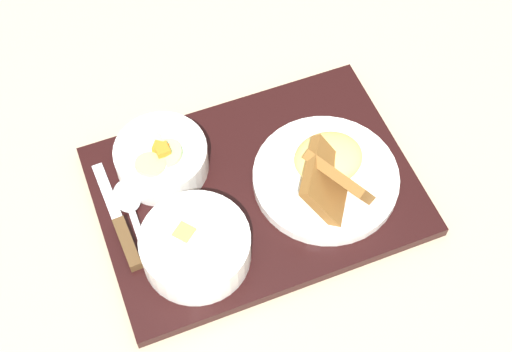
{
  "coord_description": "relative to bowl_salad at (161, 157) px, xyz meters",
  "views": [
    {
      "loc": [
        -0.24,
        -0.45,
        0.86
      ],
      "look_at": [
        0.0,
        0.0,
        0.05
      ],
      "focal_mm": 50.0,
      "sensor_mm": 36.0,
      "label": 1
    }
  ],
  "objects": [
    {
      "name": "knife",
      "position": [
        -0.09,
        -0.07,
        -0.02
      ],
      "size": [
        0.03,
        0.18,
        0.02
      ],
      "rotation": [
        0.0,
        0.0,
        1.5
      ],
      "color": "silver",
      "rests_on": "serving_tray"
    },
    {
      "name": "serving_tray",
      "position": [
        0.1,
        -0.09,
        -0.04
      ],
      "size": [
        0.47,
        0.36,
        0.02
      ],
      "color": "black",
      "rests_on": "ground_plane"
    },
    {
      "name": "plate_main",
      "position": [
        0.19,
        -0.13,
        -0.01
      ],
      "size": [
        0.2,
        0.2,
        0.09
      ],
      "color": "white",
      "rests_on": "serving_tray"
    },
    {
      "name": "spoon",
      "position": [
        -0.07,
        -0.04,
        -0.02
      ],
      "size": [
        0.04,
        0.15,
        0.01
      ],
      "rotation": [
        0.0,
        0.0,
        1.45
      ],
      "color": "silver",
      "rests_on": "serving_tray"
    },
    {
      "name": "bowl_salad",
      "position": [
        0.0,
        0.0,
        0.0
      ],
      "size": [
        0.13,
        0.13,
        0.06
      ],
      "color": "white",
      "rests_on": "serving_tray"
    },
    {
      "name": "bowl_soup",
      "position": [
        -0.02,
        -0.15,
        0.0
      ],
      "size": [
        0.14,
        0.14,
        0.05
      ],
      "color": "white",
      "rests_on": "serving_tray"
    },
    {
      "name": "ground_plane",
      "position": [
        0.1,
        -0.09,
        -0.04
      ],
      "size": [
        4.0,
        4.0,
        0.0
      ],
      "primitive_type": "plane",
      "color": "tan"
    }
  ]
}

